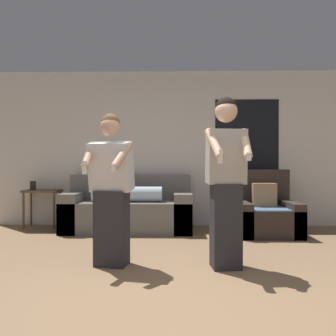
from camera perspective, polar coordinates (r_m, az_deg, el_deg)
ground_plane at (r=2.69m, az=2.06°, el=-22.68°), size 14.00×14.00×0.00m
wall_back at (r=5.77m, az=1.73°, el=3.45°), size 6.43×0.07×2.70m
couch at (r=5.40m, az=-6.89°, el=-7.24°), size 2.03×0.85×0.89m
armchair at (r=5.34m, az=16.42°, el=-7.54°), size 0.92×0.90×0.99m
side_table at (r=5.98m, az=-21.10°, el=-4.57°), size 0.59×0.37×0.79m
person_left at (r=3.49m, az=-9.88°, el=-3.74°), size 0.49×0.55×1.60m
person_right at (r=3.40m, az=10.07°, el=-1.93°), size 0.45×0.49×1.76m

